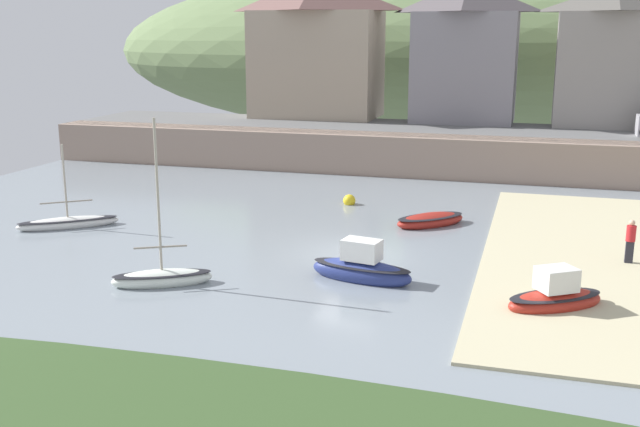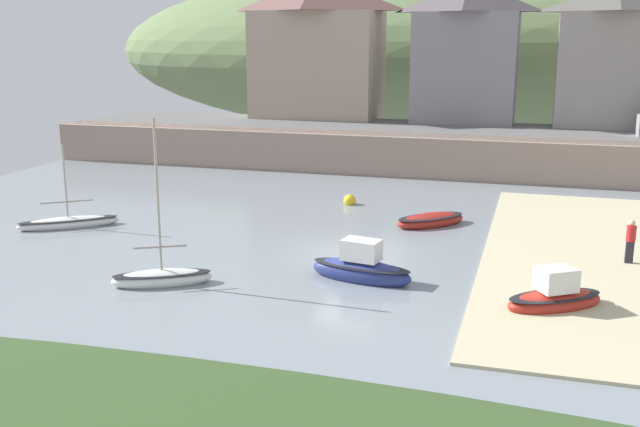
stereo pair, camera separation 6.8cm
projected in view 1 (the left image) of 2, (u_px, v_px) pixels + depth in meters
The scene contains 13 objects.
ground at pixel (311, 352), 19.72m from camera, with size 48.00×41.00×0.61m.
quay_seawall at pixel (421, 152), 45.05m from camera, with size 48.00×9.40×2.40m.
hillside_backdrop at pixel (477, 51), 79.07m from camera, with size 80.00×44.00×18.22m.
waterfront_building_left at pixel (317, 46), 53.23m from camera, with size 9.02×5.90×9.81m.
waterfront_building_centre at pixel (466, 51), 50.42m from camera, with size 7.03×5.50×9.32m.
waterfront_building_right at pixel (611, 55), 47.93m from camera, with size 7.04×5.08×8.91m.
sailboat_white_hull at pixel (68, 223), 32.93m from camera, with size 4.00×3.35×3.82m.
dinghy_open_wooden at pixel (361, 269), 25.90m from camera, with size 3.82×1.78×1.65m.
sailboat_blue_trim at pixel (555, 298), 23.17m from camera, with size 3.38×2.85×1.51m.
rowboat_small_beached at pixel (430, 220), 33.32m from camera, with size 3.39×3.33×0.70m.
sailboat_far_left at pixel (162, 277), 25.44m from camera, with size 3.45×2.48×5.83m.
person_on_slipway at pixel (630, 239), 27.40m from camera, with size 0.34×0.34×1.62m.
mooring_buoy at pixel (349, 201), 37.36m from camera, with size 0.62×0.62×0.62m.
Camera 1 is at (6.81, -27.05, 8.35)m, focal length 42.11 mm.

